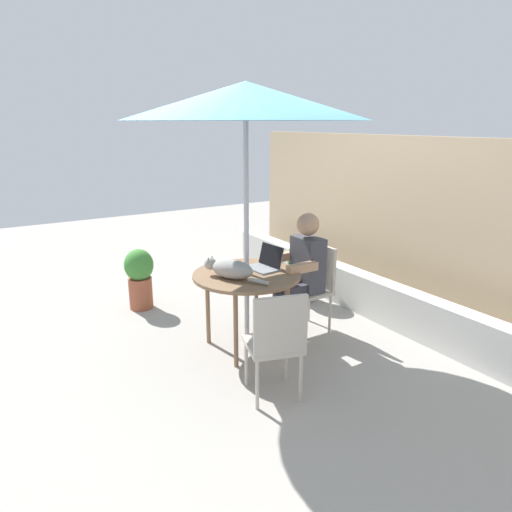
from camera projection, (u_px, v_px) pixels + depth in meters
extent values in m
plane|color=gray|center=(247.00, 346.00, 4.46)|extent=(14.00, 14.00, 0.00)
cube|color=tan|center=(411.00, 223.00, 5.29)|extent=(5.69, 0.08, 1.92)
cube|color=beige|center=(367.00, 294.00, 5.18)|extent=(5.12, 0.20, 0.44)
cylinder|color=brown|center=(247.00, 275.00, 4.26)|extent=(0.99, 0.99, 0.03)
cylinder|color=brown|center=(287.00, 316.00, 4.28)|extent=(0.04, 0.04, 0.70)
cylinder|color=brown|center=(256.00, 298.00, 4.72)|extent=(0.04, 0.04, 0.70)
cylinder|color=brown|center=(208.00, 309.00, 4.45)|extent=(0.04, 0.04, 0.70)
cylinder|color=brown|center=(236.00, 329.00, 4.01)|extent=(0.04, 0.04, 0.70)
cylinder|color=#B7B7BC|center=(246.00, 234.00, 4.16)|extent=(0.04, 0.04, 2.21)
cone|color=#33668C|center=(246.00, 101.00, 3.85)|extent=(2.06, 2.06, 0.31)
sphere|color=#B7B7BC|center=(246.00, 99.00, 3.84)|extent=(0.06, 0.06, 0.06)
cube|color=#B2A899|center=(307.00, 291.00, 4.70)|extent=(0.40, 0.40, 0.04)
cube|color=#B2A899|center=(322.00, 266.00, 4.72)|extent=(0.40, 0.04, 0.44)
cylinder|color=#B2A899|center=(330.00, 314.00, 4.71)|extent=(0.03, 0.03, 0.40)
cylinder|color=#B2A899|center=(309.00, 303.00, 4.98)|extent=(0.03, 0.03, 0.40)
cylinder|color=#B2A899|center=(283.00, 310.00, 4.81)|extent=(0.03, 0.03, 0.40)
cylinder|color=#B2A899|center=(303.00, 321.00, 4.53)|extent=(0.03, 0.03, 0.40)
cube|color=#B2A899|center=(273.00, 345.00, 3.58)|extent=(0.50, 0.50, 0.04)
cube|color=#B2A899|center=(281.00, 326.00, 3.34)|extent=(0.15, 0.39, 0.44)
cylinder|color=#B2A899|center=(257.00, 385.00, 3.44)|extent=(0.03, 0.03, 0.40)
cylinder|color=#B2A899|center=(301.00, 379.00, 3.52)|extent=(0.03, 0.03, 0.40)
cylinder|color=#B2A899|center=(286.00, 357.00, 3.84)|extent=(0.03, 0.03, 0.40)
cylinder|color=#B2A899|center=(246.00, 363.00, 3.75)|extent=(0.03, 0.03, 0.40)
cube|color=#3F3F47|center=(308.00, 264.00, 4.62)|extent=(0.34, 0.20, 0.54)
sphere|color=tan|center=(308.00, 224.00, 4.50)|extent=(0.22, 0.22, 0.22)
cube|color=#383842|center=(290.00, 285.00, 4.67)|extent=(0.12, 0.30, 0.12)
cylinder|color=#383842|center=(277.00, 314.00, 4.67)|extent=(0.10, 0.10, 0.44)
cube|color=#383842|center=(300.00, 290.00, 4.54)|extent=(0.12, 0.30, 0.12)
cylinder|color=#383842|center=(287.00, 319.00, 4.54)|extent=(0.10, 0.10, 0.44)
cube|color=tan|center=(278.00, 258.00, 4.66)|extent=(0.08, 0.32, 0.08)
cube|color=tan|center=(302.00, 268.00, 4.33)|extent=(0.08, 0.32, 0.08)
cube|color=gray|center=(262.00, 268.00, 4.38)|extent=(0.32, 0.25, 0.02)
cube|color=black|center=(271.00, 255.00, 4.41)|extent=(0.30, 0.09, 0.20)
cube|color=gray|center=(272.00, 255.00, 4.41)|extent=(0.30, 0.09, 0.20)
ellipsoid|color=gray|center=(232.00, 269.00, 4.10)|extent=(0.44, 0.37, 0.17)
sphere|color=gray|center=(210.00, 264.00, 4.19)|extent=(0.11, 0.11, 0.11)
ellipsoid|color=white|center=(222.00, 272.00, 4.16)|extent=(0.16, 0.16, 0.09)
cylinder|color=gray|center=(259.00, 282.00, 3.97)|extent=(0.17, 0.12, 0.04)
cone|color=gray|center=(212.00, 257.00, 4.21)|extent=(0.04, 0.04, 0.03)
cone|color=gray|center=(208.00, 259.00, 4.16)|extent=(0.04, 0.04, 0.03)
cylinder|color=#595654|center=(302.00, 286.00, 5.60)|extent=(0.29, 0.29, 0.34)
ellipsoid|color=#2D6B28|center=(303.00, 258.00, 5.50)|extent=(0.37, 0.37, 0.43)
cylinder|color=#9E5138|center=(141.00, 293.00, 5.35)|extent=(0.26, 0.26, 0.36)
ellipsoid|color=#3D7F33|center=(139.00, 265.00, 5.25)|extent=(0.33, 0.33, 0.36)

